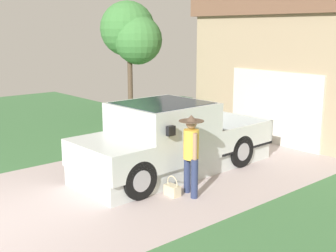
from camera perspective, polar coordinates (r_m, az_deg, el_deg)
The scene contains 5 objects.
pickup_truck at distance 10.27m, azimuth -0.41°, elevation -2.08°, with size 2.14×5.11×1.71m.
person_with_hat at distance 8.88m, azimuth 3.01°, elevation -3.08°, with size 0.50×0.50×1.68m.
handbag at distance 9.10m, azimuth 0.57°, elevation -8.25°, with size 0.34×0.19×0.42m.
front_yard_tree at distance 16.22m, azimuth -4.58°, elevation 11.64°, with size 2.43×2.00×4.36m.
wheeled_trash_bin at distance 15.16m, azimuth 1.46°, elevation 1.90°, with size 0.60×0.72×1.04m.
Camera 1 is at (7.50, -1.87, 3.35)m, focal length 46.97 mm.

